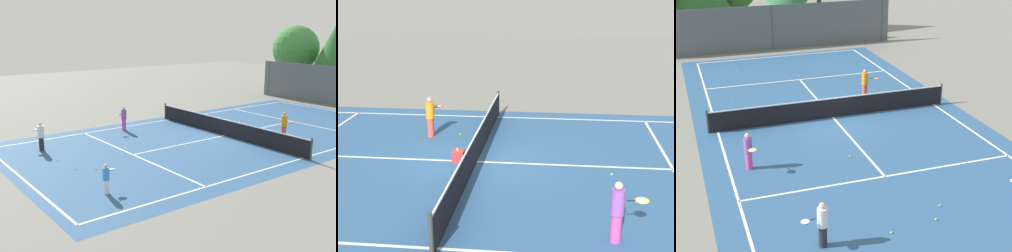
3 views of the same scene
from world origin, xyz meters
The scene contains 17 objects.
ground_plane centered at (0.00, 0.00, 0.00)m, with size 80.00×80.00×0.00m, color slate.
court_surface centered at (0.00, 0.00, 0.00)m, with size 13.00×25.00×0.01m.
tennis_net centered at (0.00, 0.00, 0.51)m, with size 11.90×0.10×1.10m.
perimeter_fence centered at (0.00, 14.00, 1.60)m, with size 18.00×0.12×3.20m.
player_0 centered at (2.54, 2.21, 0.81)m, with size 0.91×0.59×1.56m.
player_2 centered at (-4.72, -4.08, 0.78)m, with size 0.43×0.90×1.51m.
player_3 centered at (-3.50, -9.80, 0.78)m, with size 0.90×0.45×1.51m.
ball_crate centered at (0.02, 0.62, 0.18)m, with size 0.43×0.37×0.43m.
tennis_ball_0 centered at (0.12, 7.01, 0.03)m, with size 0.07×0.07×0.07m, color #CCE533.
tennis_ball_1 centered at (-0.69, -4.38, 0.03)m, with size 0.07×0.07×0.07m, color #CCE533.
tennis_ball_2 centered at (-4.37, 3.59, 0.03)m, with size 0.07×0.07×0.07m, color #CCE533.
tennis_ball_3 centered at (-3.23, 9.57, 0.03)m, with size 0.07×0.07×0.07m, color #CCE533.
tennis_ball_4 centered at (-1.28, -9.87, 0.03)m, with size 0.07×0.07×0.07m, color #CCE533.
tennis_ball_5 centered at (0.39, -9.67, 0.03)m, with size 0.07×0.07×0.07m, color #CCE533.
tennis_ball_6 centered at (0.92, -8.95, 0.03)m, with size 0.07×0.07×0.07m, color #CCE533.
tennis_ball_7 centered at (0.99, 10.65, 0.03)m, with size 0.07×0.07×0.07m, color #CCE533.
tennis_ball_8 centered at (2.80, 1.11, 0.03)m, with size 0.07×0.07×0.07m, color #CCE533.
Camera 3 is at (-7.06, -22.03, 9.26)m, focal length 54.69 mm.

